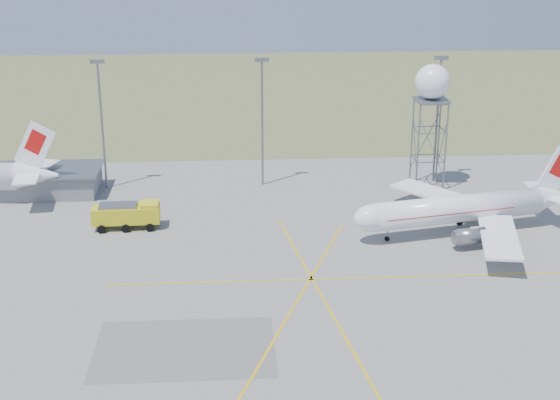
{
  "coord_description": "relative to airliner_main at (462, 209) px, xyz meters",
  "views": [
    {
      "loc": [
        -14.84,
        -53.73,
        40.2
      ],
      "look_at": [
        -8.85,
        40.0,
        6.58
      ],
      "focal_mm": 50.0,
      "sensor_mm": 36.0,
      "label": 1
    }
  ],
  "objects": [
    {
      "name": "radar_tower",
      "position": [
        0.1,
        19.93,
        7.62
      ],
      "size": [
        5.44,
        5.44,
        19.7
      ],
      "color": "slate",
      "rests_on": "ground"
    },
    {
      "name": "airliner_main",
      "position": [
        0.0,
        0.0,
        0.0
      ],
      "size": [
        32.81,
        31.36,
        11.23
      ],
      "rotation": [
        0.0,
        0.0,
        3.36
      ],
      "color": "white",
      "rests_on": "ground"
    },
    {
      "name": "grass_strip",
      "position": [
        -16.11,
        96.46,
        -3.43
      ],
      "size": [
        400.0,
        120.0,
        0.03
      ],
      "primitive_type": "cube",
      "color": "#525D33",
      "rests_on": "ground"
    },
    {
      "name": "mast_b",
      "position": [
        -26.11,
        22.46,
        8.63
      ],
      "size": [
        2.2,
        0.5,
        20.5
      ],
      "color": "slate",
      "rests_on": "ground"
    },
    {
      "name": "mast_a",
      "position": [
        -51.11,
        22.46,
        8.63
      ],
      "size": [
        2.2,
        0.5,
        20.5
      ],
      "color": "slate",
      "rests_on": "ground"
    },
    {
      "name": "building_grey",
      "position": [
        -61.11,
        20.46,
        -1.47
      ],
      "size": [
        19.0,
        10.0,
        3.9
      ],
      "color": "gray",
      "rests_on": "ground"
    },
    {
      "name": "mast_c",
      "position": [
        1.89,
        22.46,
        8.63
      ],
      "size": [
        2.2,
        0.5,
        20.5
      ],
      "color": "slate",
      "rests_on": "ground"
    },
    {
      "name": "fire_truck",
      "position": [
        -45.53,
        4.62,
        -1.67
      ],
      "size": [
        9.34,
        3.96,
        3.69
      ],
      "rotation": [
        0.0,
        0.0,
        0.03
      ],
      "color": "gold",
      "rests_on": "ground"
    }
  ]
}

